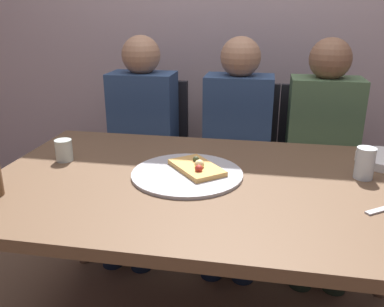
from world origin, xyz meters
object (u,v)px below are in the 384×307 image
at_px(chair_right, 317,158).
at_px(guest_in_beanie, 236,140).
at_px(chair_middle, 237,153).
at_px(tumbler_far, 64,150).
at_px(guest_by_wall, 323,145).
at_px(tumbler_near, 365,163).
at_px(pizza_tray, 187,174).
at_px(dining_table, 215,198).
at_px(chair_left, 148,148).
at_px(pizza_slice_last, 197,167).
at_px(guest_in_sweater, 139,135).

relative_size(chair_right, guest_in_beanie, 0.77).
bearing_deg(chair_middle, tumbler_far, 51.09).
height_order(chair_right, guest_by_wall, guest_by_wall).
bearing_deg(tumbler_near, chair_right, 94.13).
bearing_deg(tumbler_near, pizza_tray, -171.77).
distance_m(dining_table, chair_middle, 0.90).
distance_m(pizza_tray, chair_right, 1.05).
height_order(tumbler_far, guest_in_beanie, guest_in_beanie).
relative_size(chair_middle, guest_by_wall, 0.77).
bearing_deg(dining_table, chair_left, 120.23).
bearing_deg(chair_right, tumbler_far, 36.17).
relative_size(dining_table, chair_left, 1.82).
bearing_deg(pizza_tray, guest_by_wall, 50.91).
relative_size(pizza_tray, pizza_slice_last, 1.62).
xyz_separation_m(chair_left, chair_middle, (0.54, 0.00, 0.00)).
bearing_deg(guest_by_wall, dining_table, 57.62).
relative_size(dining_table, pizza_tray, 4.00).
xyz_separation_m(dining_table, chair_middle, (0.02, 0.89, -0.14)).
bearing_deg(dining_table, chair_right, 62.27).
height_order(pizza_tray, guest_by_wall, guest_by_wall).
bearing_deg(guest_in_sweater, chair_left, -90.00).
bearing_deg(pizza_slice_last, dining_table, -36.25).
xyz_separation_m(pizza_tray, chair_left, (-0.41, 0.86, -0.22)).
bearing_deg(chair_middle, guest_in_beanie, 90.00).
bearing_deg(guest_in_beanie, pizza_tray, 79.75).
distance_m(pizza_tray, tumbler_near, 0.64).
xyz_separation_m(chair_left, guest_by_wall, (0.98, -0.15, 0.13)).
relative_size(dining_table, guest_in_sweater, 1.40).
relative_size(pizza_slice_last, tumbler_near, 2.19).
distance_m(tumbler_far, guest_by_wall, 1.27).
height_order(pizza_tray, chair_right, chair_right).
bearing_deg(pizza_tray, tumbler_near, 8.23).
bearing_deg(chair_left, chair_right, -180.00).
relative_size(chair_left, guest_in_beanie, 0.77).
distance_m(pizza_tray, chair_left, 0.97).
distance_m(chair_middle, chair_right, 0.45).
relative_size(pizza_slice_last, tumbler_far, 2.90).
xyz_separation_m(pizza_tray, chair_middle, (0.13, 0.86, -0.22)).
bearing_deg(chair_right, chair_left, 0.00).
distance_m(dining_table, tumbler_near, 0.55).
bearing_deg(tumbler_far, tumbler_near, 1.42).
xyz_separation_m(tumbler_near, guest_by_wall, (-0.06, 0.61, -0.14)).
xyz_separation_m(chair_left, guest_in_sweater, (-0.00, -0.15, 0.13)).
bearing_deg(dining_table, guest_by_wall, 57.62).
height_order(pizza_slice_last, guest_in_beanie, guest_in_beanie).
height_order(pizza_slice_last, chair_middle, chair_middle).
height_order(pizza_slice_last, tumbler_near, tumbler_near).
xyz_separation_m(dining_table, guest_in_sweater, (-0.52, 0.73, -0.01)).
xyz_separation_m(tumbler_near, chair_middle, (-0.50, 0.77, -0.27)).
bearing_deg(chair_middle, dining_table, 88.73).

